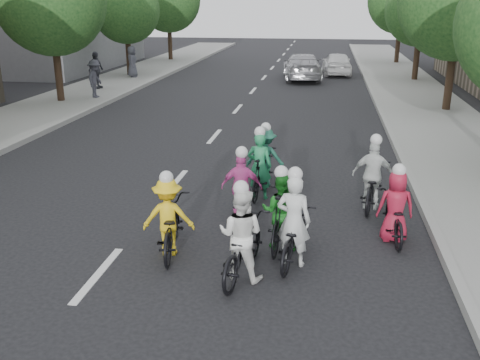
% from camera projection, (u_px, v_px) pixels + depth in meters
% --- Properties ---
extents(ground, '(120.00, 120.00, 0.00)m').
position_uv_depth(ground, '(98.00, 275.00, 9.26)').
color(ground, black).
rests_on(ground, ground).
extents(sidewalk_left, '(4.00, 80.00, 0.15)m').
position_uv_depth(sidewalk_left, '(3.00, 126.00, 19.79)').
color(sidewalk_left, gray).
rests_on(sidewalk_left, ground).
extents(curb_left, '(0.18, 80.00, 0.18)m').
position_uv_depth(curb_left, '(52.00, 128.00, 19.49)').
color(curb_left, '#999993').
rests_on(curb_left, ground).
extents(sidewalk_right, '(4.00, 80.00, 0.15)m').
position_uv_depth(sidewalk_right, '(455.00, 144.00, 17.40)').
color(sidewalk_right, gray).
rests_on(sidewalk_right, ground).
extents(curb_right, '(0.18, 80.00, 0.18)m').
position_uv_depth(curb_right, '(393.00, 141.00, 17.69)').
color(curb_right, '#999993').
rests_on(curb_right, ground).
extents(bldg_sw, '(10.00, 14.00, 8.00)m').
position_uv_depth(bldg_sw, '(38.00, 8.00, 36.56)').
color(bldg_sw, slate).
rests_on(bldg_sw, ground).
extents(tree_l_3, '(4.80, 4.80, 6.93)m').
position_uv_depth(tree_l_3, '(50.00, 0.00, 23.07)').
color(tree_l_3, black).
rests_on(tree_l_3, ground).
extents(tree_l_4, '(4.00, 4.00, 5.97)m').
position_uv_depth(tree_l_4, '(126.00, 10.00, 31.67)').
color(tree_l_4, black).
rests_on(tree_l_4, ground).
extents(tree_l_5, '(4.80, 4.80, 6.93)m').
position_uv_depth(tree_l_5, '(168.00, 0.00, 39.91)').
color(tree_l_5, black).
rests_on(tree_l_5, ground).
extents(tree_r_1, '(4.80, 4.80, 6.93)m').
position_uv_depth(tree_r_1, '(459.00, 0.00, 21.10)').
color(tree_r_1, black).
rests_on(tree_r_1, ground).
extents(tree_r_2, '(4.00, 4.00, 5.97)m').
position_uv_depth(tree_r_2, '(421.00, 10.00, 29.69)').
color(tree_r_2, black).
rests_on(tree_r_2, ground).
extents(tree_r_3, '(4.80, 4.80, 6.93)m').
position_uv_depth(tree_r_3, '(402.00, 0.00, 37.93)').
color(tree_r_3, black).
rests_on(tree_r_3, ground).
extents(cyclist_0, '(0.90, 1.84, 1.83)m').
position_uv_depth(cyclist_0, '(293.00, 232.00, 9.53)').
color(cyclist_0, black).
rests_on(cyclist_0, ground).
extents(cyclist_1, '(0.76, 1.93, 1.64)m').
position_uv_depth(cyclist_1, '(281.00, 215.00, 10.15)').
color(cyclist_1, black).
rests_on(cyclist_1, ground).
extents(cyclist_2, '(1.03, 2.02, 1.63)m').
position_uv_depth(cyclist_2, '(169.00, 223.00, 9.91)').
color(cyclist_2, black).
rests_on(cyclist_2, ground).
extents(cyclist_3, '(0.89, 1.51, 1.64)m').
position_uv_depth(cyclist_3, '(242.00, 193.00, 11.44)').
color(cyclist_3, black).
rests_on(cyclist_3, ground).
extents(cyclist_4, '(0.73, 1.75, 1.59)m').
position_uv_depth(cyclist_4, '(394.00, 213.00, 10.48)').
color(cyclist_4, black).
rests_on(cyclist_4, ground).
extents(cyclist_5, '(0.61, 1.71, 1.75)m').
position_uv_depth(cyclist_5, '(260.00, 173.00, 12.73)').
color(cyclist_5, black).
rests_on(cyclist_5, ground).
extents(cyclist_6, '(0.99, 2.05, 1.76)m').
position_uv_depth(cyclist_6, '(242.00, 243.00, 9.03)').
color(cyclist_6, black).
rests_on(cyclist_6, ground).
extents(cyclist_7, '(0.98, 1.61, 1.65)m').
position_uv_depth(cyclist_7, '(265.00, 161.00, 13.55)').
color(cyclist_7, black).
rests_on(cyclist_7, ground).
extents(cyclist_8, '(1.00, 1.96, 1.75)m').
position_uv_depth(cyclist_8, '(372.00, 182.00, 12.08)').
color(cyclist_8, black).
rests_on(cyclist_8, ground).
extents(follow_car_lead, '(2.68, 5.42, 1.51)m').
position_uv_depth(follow_car_lead, '(302.00, 67.00, 31.68)').
color(follow_car_lead, '#ACACB0').
rests_on(follow_car_lead, ground).
extents(follow_car_trail, '(1.93, 4.25, 1.41)m').
position_uv_depth(follow_car_trail, '(337.00, 63.00, 33.73)').
color(follow_car_trail, silver).
rests_on(follow_car_trail, ground).
extents(spectator_0, '(0.68, 1.14, 1.74)m').
position_uv_depth(spectator_0, '(95.00, 79.00, 24.92)').
color(spectator_0, '#464651').
rests_on(spectator_0, sidewalk_left).
extents(spectator_1, '(0.70, 1.17, 1.87)m').
position_uv_depth(spectator_1, '(96.00, 70.00, 27.44)').
color(spectator_1, '#44454F').
rests_on(spectator_1, sidewalk_left).
extents(spectator_2, '(0.74, 0.98, 1.79)m').
position_uv_depth(spectator_2, '(132.00, 62.00, 31.57)').
color(spectator_2, '#4D4F5A').
rests_on(spectator_2, sidewalk_left).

